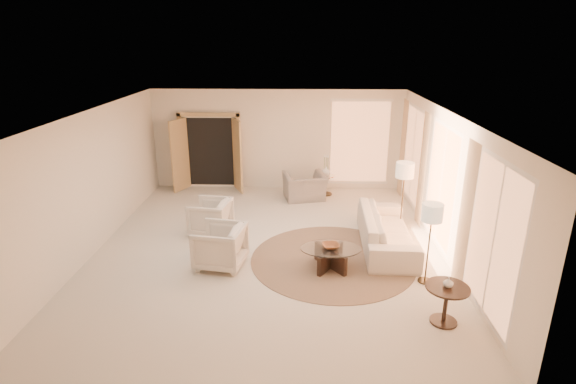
{
  "coord_description": "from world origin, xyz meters",
  "views": [
    {
      "loc": [
        0.66,
        -8.39,
        4.15
      ],
      "look_at": [
        0.4,
        0.4,
        1.1
      ],
      "focal_mm": 28.0,
      "sensor_mm": 36.0,
      "label": 1
    }
  ],
  "objects_px": {
    "armchair_left": "(210,215)",
    "end_vase": "(448,283)",
    "sofa": "(387,230)",
    "bowl": "(331,246)",
    "floor_lamp_near": "(405,173)",
    "end_table": "(446,298)",
    "floor_lamp_far": "(432,216)",
    "coffee_table": "(330,255)",
    "accent_chair": "(305,182)",
    "side_vase": "(326,171)",
    "armchair_right": "(220,244)",
    "side_table": "(326,183)"
  },
  "relations": [
    {
      "from": "armchair_left",
      "to": "end_vase",
      "type": "distance_m",
      "value": 5.29
    },
    {
      "from": "sofa",
      "to": "bowl",
      "type": "distance_m",
      "value": 1.55
    },
    {
      "from": "floor_lamp_near",
      "to": "end_table",
      "type": "bearing_deg",
      "value": -90.45
    },
    {
      "from": "end_table",
      "to": "floor_lamp_far",
      "type": "bearing_deg",
      "value": 88.73
    },
    {
      "from": "bowl",
      "to": "end_vase",
      "type": "relative_size",
      "value": 2.02
    },
    {
      "from": "floor_lamp_near",
      "to": "floor_lamp_far",
      "type": "xyz_separation_m",
      "value": [
        0.0,
        -2.19,
        -0.1
      ]
    },
    {
      "from": "coffee_table",
      "to": "floor_lamp_near",
      "type": "xyz_separation_m",
      "value": [
        1.67,
        1.73,
        1.1
      ]
    },
    {
      "from": "floor_lamp_far",
      "to": "accent_chair",
      "type": "bearing_deg",
      "value": 116.53
    },
    {
      "from": "armchair_left",
      "to": "floor_lamp_far",
      "type": "xyz_separation_m",
      "value": [
        4.23,
        -2.0,
        0.84
      ]
    },
    {
      "from": "bowl",
      "to": "side_vase",
      "type": "relative_size",
      "value": 1.25
    },
    {
      "from": "coffee_table",
      "to": "floor_lamp_near",
      "type": "height_order",
      "value": "floor_lamp_near"
    },
    {
      "from": "armchair_right",
      "to": "coffee_table",
      "type": "distance_m",
      "value": 2.09
    },
    {
      "from": "floor_lamp_far",
      "to": "side_table",
      "type": "bearing_deg",
      "value": 108.42
    },
    {
      "from": "armchair_left",
      "to": "floor_lamp_near",
      "type": "height_order",
      "value": "floor_lamp_near"
    },
    {
      "from": "sofa",
      "to": "end_table",
      "type": "distance_m",
      "value": 2.66
    },
    {
      "from": "end_table",
      "to": "side_vase",
      "type": "relative_size",
      "value": 2.6
    },
    {
      "from": "coffee_table",
      "to": "floor_lamp_far",
      "type": "xyz_separation_m",
      "value": [
        1.67,
        -0.46,
        1.0
      ]
    },
    {
      "from": "armchair_right",
      "to": "coffee_table",
      "type": "relative_size",
      "value": 0.75
    },
    {
      "from": "armchair_left",
      "to": "armchair_right",
      "type": "bearing_deg",
      "value": 26.72
    },
    {
      "from": "end_table",
      "to": "side_table",
      "type": "xyz_separation_m",
      "value": [
        -1.52,
        5.86,
        -0.09
      ]
    },
    {
      "from": "coffee_table",
      "to": "end_vase",
      "type": "xyz_separation_m",
      "value": [
        1.64,
        -1.67,
        0.43
      ]
    },
    {
      "from": "armchair_right",
      "to": "coffee_table",
      "type": "xyz_separation_m",
      "value": [
        2.09,
        -0.04,
        -0.18
      ]
    },
    {
      "from": "armchair_right",
      "to": "floor_lamp_near",
      "type": "distance_m",
      "value": 4.22
    },
    {
      "from": "end_table",
      "to": "floor_lamp_far",
      "type": "xyz_separation_m",
      "value": [
        0.03,
        1.21,
        0.84
      ]
    },
    {
      "from": "end_table",
      "to": "floor_lamp_far",
      "type": "relative_size",
      "value": 0.44
    },
    {
      "from": "armchair_left",
      "to": "accent_chair",
      "type": "xyz_separation_m",
      "value": [
        2.09,
        2.27,
        0.05
      ]
    },
    {
      "from": "sofa",
      "to": "end_table",
      "type": "bearing_deg",
      "value": -168.75
    },
    {
      "from": "floor_lamp_far",
      "to": "end_table",
      "type": "bearing_deg",
      "value": -91.27
    },
    {
      "from": "bowl",
      "to": "end_vase",
      "type": "xyz_separation_m",
      "value": [
        1.64,
        -1.67,
        0.24
      ]
    },
    {
      "from": "armchair_right",
      "to": "end_vase",
      "type": "distance_m",
      "value": 4.1
    },
    {
      "from": "floor_lamp_far",
      "to": "sofa",
      "type": "bearing_deg",
      "value": 107.71
    },
    {
      "from": "armchair_left",
      "to": "bowl",
      "type": "height_order",
      "value": "armchair_left"
    },
    {
      "from": "sofa",
      "to": "accent_chair",
      "type": "relative_size",
      "value": 2.36
    },
    {
      "from": "end_table",
      "to": "sofa",
      "type": "bearing_deg",
      "value": 99.22
    },
    {
      "from": "coffee_table",
      "to": "bowl",
      "type": "height_order",
      "value": "bowl"
    },
    {
      "from": "floor_lamp_far",
      "to": "side_vase",
      "type": "distance_m",
      "value": 4.94
    },
    {
      "from": "bowl",
      "to": "floor_lamp_near",
      "type": "bearing_deg",
      "value": 46.09
    },
    {
      "from": "sofa",
      "to": "armchair_right",
      "type": "relative_size",
      "value": 2.83
    },
    {
      "from": "side_table",
      "to": "floor_lamp_far",
      "type": "bearing_deg",
      "value": -71.58
    },
    {
      "from": "accent_chair",
      "to": "end_vase",
      "type": "distance_m",
      "value": 5.87
    },
    {
      "from": "armchair_right",
      "to": "sofa",
      "type": "bearing_deg",
      "value": 114.84
    },
    {
      "from": "floor_lamp_near",
      "to": "floor_lamp_far",
      "type": "relative_size",
      "value": 1.08
    },
    {
      "from": "armchair_left",
      "to": "bowl",
      "type": "distance_m",
      "value": 2.99
    },
    {
      "from": "side_vase",
      "to": "side_table",
      "type": "bearing_deg",
      "value": -90.0
    },
    {
      "from": "accent_chair",
      "to": "bowl",
      "type": "bearing_deg",
      "value": 84.61
    },
    {
      "from": "side_table",
      "to": "side_vase",
      "type": "height_order",
      "value": "side_vase"
    },
    {
      "from": "side_table",
      "to": "end_table",
      "type": "bearing_deg",
      "value": -75.44
    },
    {
      "from": "bowl",
      "to": "side_vase",
      "type": "height_order",
      "value": "side_vase"
    },
    {
      "from": "floor_lamp_near",
      "to": "sofa",
      "type": "bearing_deg",
      "value": -120.52
    },
    {
      "from": "sofa",
      "to": "end_vase",
      "type": "relative_size",
      "value": 16.14
    }
  ]
}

